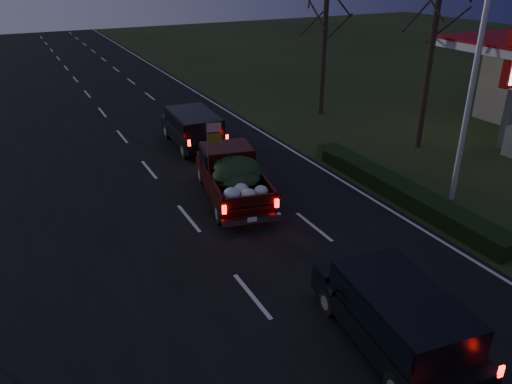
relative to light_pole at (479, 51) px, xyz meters
name	(u,v)px	position (x,y,z in m)	size (l,w,h in m)	color
ground	(252,296)	(-9.50, -2.00, -5.48)	(120.00, 120.00, 0.00)	black
road_asphalt	(252,296)	(-9.50, -2.00, -5.47)	(14.00, 120.00, 0.02)	black
hedge_row	(400,190)	(-1.70, 1.00, -5.18)	(1.00, 10.00, 0.60)	black
light_pole	(479,51)	(0.00, 0.00, 0.00)	(0.50, 0.90, 9.16)	silver
bare_tree_mid	(438,8)	(3.00, 5.00, 0.87)	(3.60, 3.60, 8.50)	black
bare_tree_far	(326,21)	(2.00, 12.00, -0.25)	(3.60, 3.60, 7.00)	black
pickup_truck	(232,174)	(-7.41, 3.83, -4.47)	(2.93, 5.43, 2.70)	#340A07
lead_suv	(193,125)	(-6.66, 10.03, -4.45)	(2.23, 4.85, 1.37)	black
rear_suv	(398,313)	(-7.40, -5.24, -4.47)	(2.46, 4.84, 1.33)	black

